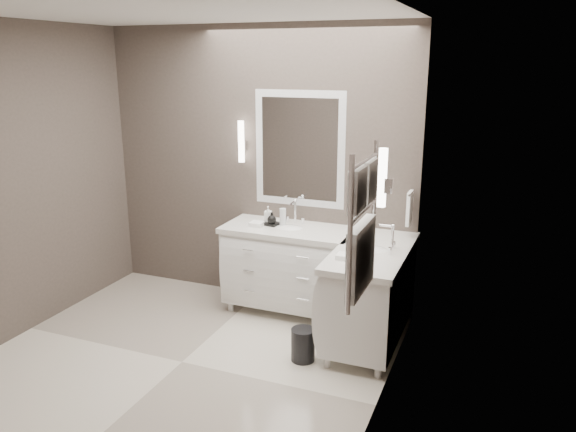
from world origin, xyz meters
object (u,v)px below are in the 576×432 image
at_px(vanity_right, 371,290).
at_px(towel_ladder, 362,233).
at_px(waste_bin, 303,345).
at_px(vanity_back, 289,264).

bearing_deg(vanity_right, towel_ladder, -80.16).
bearing_deg(towel_ladder, waste_bin, 129.21).
xyz_separation_m(vanity_back, vanity_right, (0.88, -0.33, 0.00)).
bearing_deg(towel_ladder, vanity_back, 124.10).
distance_m(towel_ladder, waste_bin, 1.62).
relative_size(vanity_back, vanity_right, 1.00).
xyz_separation_m(vanity_right, towel_ladder, (0.23, -1.30, 0.91)).
distance_m(vanity_right, towel_ladder, 1.60).
relative_size(vanity_back, towel_ladder, 1.38).
height_order(vanity_back, vanity_right, same).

